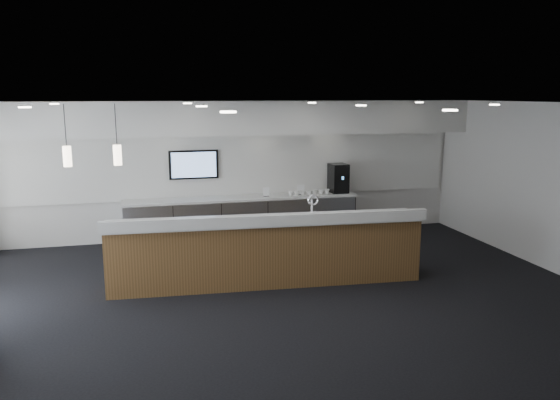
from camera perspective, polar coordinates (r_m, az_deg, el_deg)
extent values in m
plane|color=black|center=(8.65, 0.40, -10.25)|extent=(10.00, 10.00, 0.00)
cube|color=black|center=(8.07, 0.43, 10.03)|extent=(10.00, 8.00, 0.02)
cube|color=silver|center=(12.09, -4.29, 3.20)|extent=(10.00, 0.02, 3.00)
cube|color=silver|center=(11.55, -3.99, 8.57)|extent=(10.00, 0.90, 0.70)
cube|color=silver|center=(12.05, -4.27, 3.66)|extent=(9.80, 0.06, 1.40)
cube|color=gray|center=(11.93, -3.93, -2.02)|extent=(5.00, 0.60, 0.90)
cube|color=silver|center=(11.83, -3.96, 0.22)|extent=(5.06, 0.66, 0.05)
cylinder|color=white|center=(11.44, -13.56, -2.65)|extent=(0.60, 0.02, 0.02)
cylinder|color=white|center=(11.49, -8.57, -2.41)|extent=(0.60, 0.02, 0.02)
cylinder|color=white|center=(11.62, -3.65, -2.16)|extent=(0.60, 0.02, 0.02)
cylinder|color=white|center=(11.83, 1.12, -1.89)|extent=(0.60, 0.02, 0.02)
cylinder|color=white|center=(12.12, 5.69, -1.63)|extent=(0.60, 0.02, 0.02)
cube|color=black|center=(11.86, -9.00, 3.68)|extent=(1.05, 0.07, 0.62)
cube|color=#2D5CB7|center=(11.82, -8.99, 3.65)|extent=(0.95, 0.01, 0.54)
cylinder|color=#F6E0C0|center=(8.67, -16.56, 4.67)|extent=(0.12, 0.12, 0.30)
cylinder|color=#F6E0C0|center=(8.73, -21.16, 4.43)|extent=(0.12, 0.12, 0.30)
cube|color=brown|center=(9.18, -1.41, -5.53)|extent=(5.19, 1.05, 1.05)
cube|color=silver|center=(9.04, -1.43, -2.15)|extent=(5.28, 1.13, 0.06)
cube|color=silver|center=(8.63, -1.02, -2.17)|extent=(5.24, 0.45, 0.18)
cylinder|color=white|center=(9.25, 3.34, -0.79)|extent=(0.04, 0.04, 0.28)
torus|color=white|center=(9.16, 3.46, 0.00)|extent=(0.19, 0.04, 0.19)
cube|color=black|center=(12.36, 6.11, 2.28)|extent=(0.40, 0.44, 0.65)
cube|color=white|center=(12.20, 6.45, 0.66)|extent=(0.23, 0.12, 0.02)
cube|color=white|center=(11.84, -1.46, 0.84)|extent=(0.14, 0.04, 0.19)
cube|color=white|center=(12.04, 2.18, 1.07)|extent=(0.17, 0.02, 0.22)
imported|color=white|center=(12.20, 4.93, 0.90)|extent=(0.11, 0.11, 0.11)
imported|color=white|center=(12.16, 4.31, 0.87)|extent=(0.16, 0.16, 0.11)
imported|color=white|center=(12.12, 3.68, 0.85)|extent=(0.14, 0.14, 0.11)
imported|color=white|center=(12.07, 3.05, 0.82)|extent=(0.14, 0.14, 0.11)
imported|color=white|center=(12.03, 2.41, 0.79)|extent=(0.15, 0.15, 0.11)
imported|color=white|center=(12.00, 1.77, 0.76)|extent=(0.12, 0.12, 0.11)
imported|color=white|center=(11.96, 1.12, 0.73)|extent=(0.16, 0.16, 0.11)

